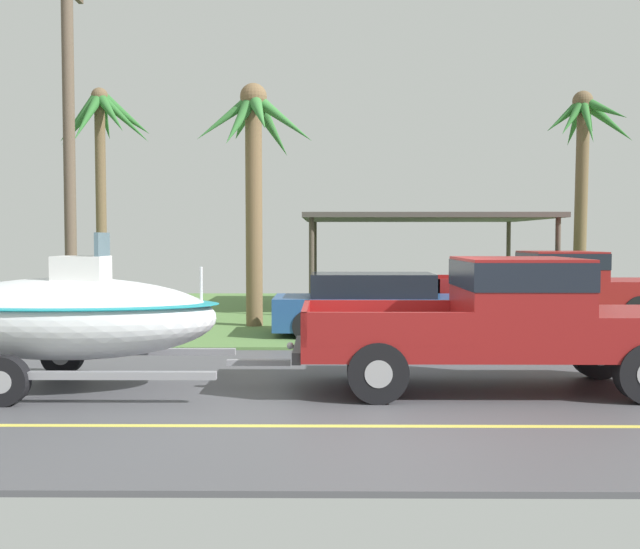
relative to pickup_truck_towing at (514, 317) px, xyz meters
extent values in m
cube|color=#4C4C51|center=(-1.75, -0.29, -1.06)|extent=(36.00, 8.00, 0.06)
cube|color=#567F42|center=(-1.75, 10.71, -1.04)|extent=(36.00, 14.00, 0.11)
cube|color=#DBCC4C|center=(-1.75, -2.09, -1.03)|extent=(34.20, 0.12, 0.01)
cube|color=maroon|center=(-0.33, 0.00, -0.40)|extent=(5.29, 1.96, 0.22)
cube|color=maroon|center=(1.57, 0.00, -0.10)|extent=(1.48, 1.96, 0.38)
cube|color=maroon|center=(0.04, 0.00, 0.27)|extent=(1.59, 1.96, 1.12)
cube|color=black|center=(0.04, 0.00, 0.60)|extent=(1.61, 1.98, 0.38)
cube|color=#621111|center=(-1.87, 0.00, -0.27)|extent=(2.22, 1.96, 0.04)
cube|color=maroon|center=(-1.87, 0.94, -0.07)|extent=(2.22, 0.08, 0.45)
cube|color=maroon|center=(-1.87, -0.94, -0.07)|extent=(2.22, 0.08, 0.45)
cube|color=maroon|center=(-2.94, 0.00, -0.07)|extent=(0.08, 1.96, 0.45)
cube|color=#333338|center=(-3.04, 0.00, -0.46)|extent=(0.12, 1.77, 0.16)
sphere|color=#B2B2B7|center=(-3.16, 0.00, -0.41)|extent=(0.10, 0.10, 0.10)
cylinder|color=black|center=(1.50, 0.87, -0.63)|extent=(0.80, 0.28, 0.80)
cylinder|color=#9E9EA3|center=(1.50, 0.87, -0.63)|extent=(0.36, 0.29, 0.36)
cylinder|color=black|center=(-1.98, 0.87, -0.63)|extent=(0.80, 0.28, 0.80)
cylinder|color=#9E9EA3|center=(-1.98, 0.87, -0.63)|extent=(0.36, 0.29, 0.36)
cylinder|color=black|center=(-1.98, -0.87, -0.63)|extent=(0.80, 0.28, 0.80)
cylinder|color=#9E9EA3|center=(-1.98, -0.87, -0.63)|extent=(0.36, 0.29, 0.36)
cube|color=gray|center=(-3.61, 0.00, -0.65)|extent=(0.90, 0.10, 0.08)
cube|color=gray|center=(-6.32, 1.01, -0.65)|extent=(4.52, 0.12, 0.10)
cube|color=gray|center=(-6.32, -1.01, -0.65)|extent=(4.52, 0.12, 0.10)
cylinder|color=black|center=(-6.77, 1.07, -0.71)|extent=(0.64, 0.22, 0.64)
cylinder|color=#9E9EA3|center=(-6.77, 1.07, -0.71)|extent=(0.29, 0.23, 0.29)
cylinder|color=black|center=(-6.77, -1.07, -0.71)|extent=(0.64, 0.22, 0.64)
cylinder|color=#9E9EA3|center=(-6.77, -1.07, -0.71)|extent=(0.29, 0.23, 0.29)
ellipsoid|color=silver|center=(-6.32, 0.00, -0.03)|extent=(4.23, 2.02, 1.16)
ellipsoid|color=teal|center=(-6.32, 0.00, 0.18)|extent=(4.32, 2.06, 0.12)
cube|color=silver|center=(-6.11, 0.00, 0.53)|extent=(0.70, 0.60, 0.65)
cube|color=slate|center=(-5.81, 0.00, 1.00)|extent=(0.06, 0.56, 0.36)
cylinder|color=silver|center=(-4.41, 0.00, 0.45)|extent=(0.04, 0.04, 0.50)
cube|color=maroon|center=(2.72, 7.94, -0.40)|extent=(5.61, 2.10, 0.22)
cube|color=maroon|center=(4.74, 7.94, -0.10)|extent=(1.57, 2.10, 0.38)
cube|color=maroon|center=(3.12, 7.94, 0.24)|extent=(1.68, 2.10, 1.08)
cube|color=black|center=(3.12, 7.94, 0.55)|extent=(1.70, 2.12, 0.38)
cube|color=#621111|center=(1.10, 7.94, -0.27)|extent=(2.36, 2.10, 0.04)
cube|color=maroon|center=(1.10, 8.95, -0.07)|extent=(2.36, 0.08, 0.45)
cube|color=maroon|center=(1.10, 6.93, -0.07)|extent=(2.36, 0.08, 0.45)
cube|color=maroon|center=(-0.04, 7.94, -0.07)|extent=(0.08, 2.10, 0.45)
cube|color=#333338|center=(-0.14, 7.94, -0.46)|extent=(0.12, 1.89, 0.16)
sphere|color=#B2B2B7|center=(-0.26, 7.94, -0.41)|extent=(0.10, 0.10, 0.10)
cylinder|color=black|center=(4.66, 8.88, -0.63)|extent=(0.80, 0.28, 0.80)
cylinder|color=#9E9EA3|center=(4.66, 8.88, -0.63)|extent=(0.36, 0.29, 0.36)
cylinder|color=black|center=(4.66, 7.00, -0.63)|extent=(0.80, 0.28, 0.80)
cylinder|color=#9E9EA3|center=(4.66, 7.00, -0.63)|extent=(0.36, 0.29, 0.36)
cylinder|color=black|center=(0.98, 8.88, -0.63)|extent=(0.80, 0.28, 0.80)
cylinder|color=#9E9EA3|center=(0.98, 8.88, -0.63)|extent=(0.36, 0.29, 0.36)
cylinder|color=black|center=(0.98, 7.00, -0.63)|extent=(0.80, 0.28, 0.80)
cylinder|color=#9E9EA3|center=(0.98, 7.00, -0.63)|extent=(0.36, 0.29, 0.36)
cube|color=#234C89|center=(-1.43, 5.68, -0.50)|extent=(4.69, 1.76, 0.70)
cube|color=black|center=(-1.66, 5.68, 0.10)|extent=(2.63, 1.62, 0.50)
cylinder|color=black|center=(0.17, 6.47, -0.70)|extent=(0.66, 0.22, 0.66)
cylinder|color=#9E9EA3|center=(0.17, 6.47, -0.70)|extent=(0.30, 0.23, 0.30)
cylinder|color=black|center=(0.17, 4.88, -0.70)|extent=(0.66, 0.22, 0.66)
cylinder|color=#9E9EA3|center=(0.17, 4.88, -0.70)|extent=(0.30, 0.23, 0.30)
cylinder|color=black|center=(-3.02, 6.47, -0.70)|extent=(0.66, 0.22, 0.66)
cylinder|color=#9E9EA3|center=(-3.02, 6.47, -0.70)|extent=(0.30, 0.23, 0.30)
cylinder|color=black|center=(-3.02, 4.88, -0.70)|extent=(0.66, 0.22, 0.66)
cylinder|color=#9E9EA3|center=(-3.02, 4.88, -0.70)|extent=(0.30, 0.23, 0.30)
cylinder|color=#4C4238|center=(3.48, 14.72, 0.31)|extent=(0.14, 0.14, 2.69)
cylinder|color=#4C4238|center=(3.48, 9.35, 0.31)|extent=(0.14, 0.14, 2.69)
cylinder|color=#4C4238|center=(-3.04, 14.72, 0.31)|extent=(0.14, 0.14, 2.69)
cylinder|color=#4C4238|center=(-3.04, 9.35, 0.31)|extent=(0.14, 0.14, 2.69)
cube|color=#4C4742|center=(0.22, 12.03, 1.73)|extent=(7.02, 5.88, 0.14)
cylinder|color=brown|center=(5.52, 13.64, 2.22)|extent=(0.40, 0.62, 6.52)
cone|color=#2D6B2D|center=(6.38, 13.77, 4.86)|extent=(2.01, 0.69, 1.57)
cone|color=#2D6B2D|center=(5.87, 14.17, 5.07)|extent=(1.18, 1.47, 1.17)
cone|color=#2D6B2D|center=(5.55, 14.48, 4.87)|extent=(0.47, 1.92, 1.53)
cone|color=#2D6B2D|center=(5.10, 14.13, 5.07)|extent=(1.25, 1.37, 1.14)
cone|color=#2D6B2D|center=(4.94, 13.54, 4.99)|extent=(1.41, 0.53, 1.20)
cone|color=#2D6B2D|center=(5.07, 13.22, 4.89)|extent=(1.33, 1.29, 1.44)
cone|color=#2D6B2D|center=(5.44, 12.89, 4.72)|extent=(0.51, 1.77, 1.73)
cone|color=#2D6B2D|center=(6.06, 13.20, 5.14)|extent=(1.45, 1.28, 1.02)
sphere|color=brown|center=(5.52, 13.64, 5.48)|extent=(0.64, 0.64, 0.64)
cylinder|color=brown|center=(-9.00, 10.61, 2.03)|extent=(0.29, 0.33, 6.12)
cone|color=#2D6B2D|center=(-8.32, 10.60, 4.44)|extent=(1.58, 0.33, 1.50)
cone|color=#2D6B2D|center=(-8.45, 11.24, 4.64)|extent=(1.55, 1.67, 1.26)
cone|color=#2D6B2D|center=(-9.08, 11.36, 4.58)|extent=(0.53, 1.73, 1.30)
cone|color=#2D6B2D|center=(-9.71, 11.01, 4.50)|extent=(1.81, 1.26, 1.49)
cone|color=#2D6B2D|center=(-9.45, 10.35, 4.37)|extent=(1.39, 1.04, 1.67)
cone|color=#2D6B2D|center=(-9.15, 9.95, 4.38)|extent=(0.65, 1.62, 1.63)
cone|color=#2D6B2D|center=(-8.57, 10.21, 4.54)|extent=(1.26, 1.20, 1.34)
sphere|color=brown|center=(-9.00, 10.61, 5.09)|extent=(0.47, 0.47, 0.47)
cylinder|color=brown|center=(-4.36, 7.23, 1.70)|extent=(0.40, 0.47, 5.46)
cone|color=#387A38|center=(-3.67, 7.14, 3.89)|extent=(1.63, 0.54, 1.33)
cone|color=#387A38|center=(-3.99, 7.72, 3.79)|extent=(1.24, 1.47, 1.56)
cone|color=#387A38|center=(-4.67, 8.00, 4.03)|extent=(1.08, 1.87, 1.18)
cone|color=#387A38|center=(-5.01, 7.10, 3.91)|extent=(1.53, 0.57, 1.26)
cone|color=#387A38|center=(-4.64, 6.86, 3.83)|extent=(1.06, 1.22, 1.43)
cone|color=#387A38|center=(-4.18, 6.72, 3.98)|extent=(0.79, 1.37, 1.18)
sphere|color=brown|center=(-4.36, 7.23, 4.43)|extent=(0.63, 0.63, 0.63)
cylinder|color=brown|center=(-7.91, 4.87, 2.88)|extent=(0.24, 0.24, 7.82)
camera|label=1|loc=(-2.65, -10.53, 1.11)|focal=42.12mm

